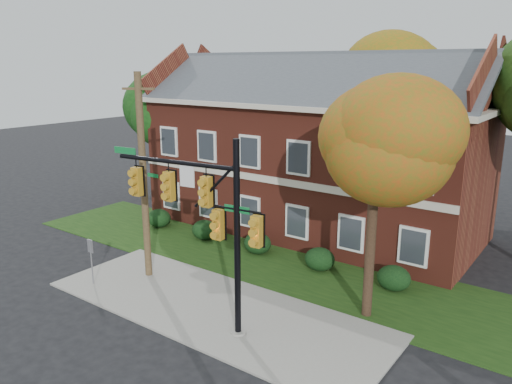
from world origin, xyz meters
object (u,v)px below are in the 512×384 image
Objects in this scene: apartment_building at (313,141)px; tree_near_right at (382,140)px; hedge_right at (320,259)px; hedge_left at (205,230)px; hedge_center at (257,243)px; tree_far_rear at (394,68)px; hedge_far_right at (394,278)px; traffic_signal at (206,213)px; hedge_far_left at (159,218)px; tree_left_rear at (172,103)px; utility_pole at (143,178)px; sign_post at (91,254)px.

tree_near_right is (7.22, -8.09, 1.68)m from apartment_building.
hedge_right is (3.50, -5.25, -4.46)m from apartment_building.
hedge_left is 7.00m from hedge_right.
hedge_center is 15.57m from tree_far_rear.
tree_near_right reaches higher than hedge_far_right.
hedge_far_right is 0.20× the size of traffic_signal.
hedge_far_left and hedge_right have the same top height.
hedge_left is 1.00× the size of hedge_far_right.
hedge_left is at bearing -33.59° from tree_left_rear.
utility_pole is 4.30× the size of sign_post.
hedge_far_left is 1.00× the size of hedge_right.
tree_near_right is (10.72, -2.83, 6.14)m from hedge_left.
traffic_signal reaches higher than hedge_far_right.
hedge_center is 0.68× the size of sign_post.
sign_post reaches higher than hedge_far_right.
hedge_left is 0.16× the size of tree_left_rear.
tree_left_rear reaches higher than hedge_right.
traffic_signal is at bearing -41.22° from tree_left_rear.
hedge_right is 0.16× the size of utility_pole.
utility_pole is (4.71, -5.06, 3.97)m from hedge_far_left.
apartment_building is at bearing 90.00° from hedge_center.
hedge_right is (10.50, 0.00, 0.00)m from hedge_far_left.
hedge_right is 0.16× the size of tree_left_rear.
hedge_left and hedge_far_right have the same top height.
apartment_building is at bearing 143.11° from hedge_far_right.
traffic_signal is at bearing -138.54° from tree_near_right.
sign_post is (3.50, -7.10, 0.87)m from hedge_far_left.
apartment_building reaches higher than traffic_signal.
apartment_building is at bearing -99.71° from tree_far_rear.
hedge_far_right is (14.00, 0.00, 0.00)m from hedge_far_left.
hedge_center is 0.16× the size of utility_pole.
hedge_far_right is at bearing -66.63° from tree_far_rear.
hedge_far_right is at bearing 0.00° from hedge_right.
tree_near_right is 12.69m from sign_post.
apartment_building is 13.33m from sign_post.
hedge_center is at bearing 0.00° from hedge_left.
sign_post is (-3.50, -7.10, 0.87)m from hedge_center.
traffic_signal is (-4.25, -6.79, 3.74)m from hedge_far_right.
hedge_left is at bearing 0.00° from hedge_far_left.
utility_pole is (-5.79, -5.06, 3.97)m from hedge_right.
tree_far_rear is (-5.88, 15.93, 2.17)m from tree_near_right.
sign_post is at bearing -145.12° from utility_pole.
tree_far_rear is at bearing 86.94° from traffic_signal.
hedge_far_left is at bearing 180.00° from hedge_right.
tree_left_rear reaches higher than tree_near_right.
tree_left_rear is (-9.73, 4.14, 6.16)m from hedge_center.
tree_left_rear is (-13.23, 4.14, 6.16)m from hedge_right.
hedge_right is at bearing 180.00° from hedge_far_right.
hedge_left is 16.25m from tree_far_rear.
tree_far_rear is at bearing 57.50° from hedge_far_left.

